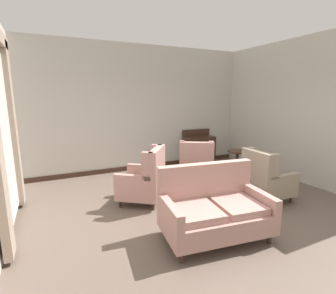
# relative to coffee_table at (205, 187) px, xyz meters

# --- Properties ---
(ground) EXTENTS (9.13, 9.13, 0.00)m
(ground) POSITION_rel_coffee_table_xyz_m (-0.20, -0.40, -0.37)
(ground) COLOR brown
(wall_back) EXTENTS (6.21, 0.08, 3.34)m
(wall_back) POSITION_rel_coffee_table_xyz_m (-0.20, 2.86, 1.30)
(wall_back) COLOR #BCB7AD
(wall_back) RESTS_ON ground
(wall_right) EXTENTS (0.08, 4.57, 3.34)m
(wall_right) POSITION_rel_coffee_table_xyz_m (2.83, 0.58, 1.30)
(wall_right) COLOR #BCB7AD
(wall_right) RESTS_ON ground
(baseboard_back) EXTENTS (6.05, 0.03, 0.12)m
(baseboard_back) POSITION_rel_coffee_table_xyz_m (-0.20, 2.81, -0.31)
(baseboard_back) COLOR #382319
(baseboard_back) RESTS_ON ground
(window_with_curtains) EXTENTS (0.12, 2.11, 2.93)m
(window_with_curtains) POSITION_rel_coffee_table_xyz_m (-3.13, 0.57, 1.23)
(window_with_curtains) COLOR silver
(coffee_table) EXTENTS (0.79, 0.79, 0.46)m
(coffee_table) POSITION_rel_coffee_table_xyz_m (0.00, 0.00, 0.00)
(coffee_table) COLOR #382319
(coffee_table) RESTS_ON ground
(porcelain_vase) EXTENTS (0.16, 0.16, 0.32)m
(porcelain_vase) POSITION_rel_coffee_table_xyz_m (-0.05, -0.03, 0.22)
(porcelain_vase) COLOR #4C7A66
(porcelain_vase) RESTS_ON coffee_table
(settee) EXTENTS (1.60, 1.03, 1.03)m
(settee) POSITION_rel_coffee_table_xyz_m (-0.49, -0.95, 0.05)
(settee) COLOR tan
(settee) RESTS_ON ground
(armchair_far_left) EXTENTS (0.82, 0.76, 1.02)m
(armchair_far_left) POSITION_rel_coffee_table_xyz_m (1.17, -0.30, 0.07)
(armchair_far_left) COLOR gray
(armchair_far_left) RESTS_ON ground
(armchair_foreground_right) EXTENTS (1.10, 1.11, 1.07)m
(armchair_foreground_right) POSITION_rel_coffee_table_xyz_m (-0.95, 0.62, 0.08)
(armchair_foreground_right) COLOR tan
(armchair_foreground_right) RESTS_ON ground
(armchair_near_sideboard) EXTENTS (1.08, 1.14, 1.05)m
(armchair_near_sideboard) POSITION_rel_coffee_table_xyz_m (0.44, 1.06, 0.06)
(armchair_near_sideboard) COLOR tan
(armchair_near_sideboard) RESTS_ON ground
(side_table) EXTENTS (0.48, 0.48, 0.73)m
(side_table) POSITION_rel_coffee_table_xyz_m (1.51, 0.92, 0.07)
(side_table) COLOR #382319
(side_table) RESTS_ON ground
(sideboard) EXTENTS (0.93, 0.41, 1.03)m
(sideboard) POSITION_rel_coffee_table_xyz_m (1.47, 2.57, 0.10)
(sideboard) COLOR #382319
(sideboard) RESTS_ON ground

